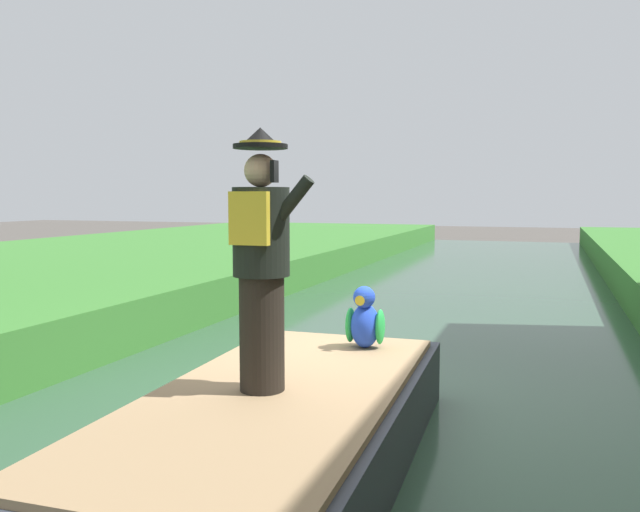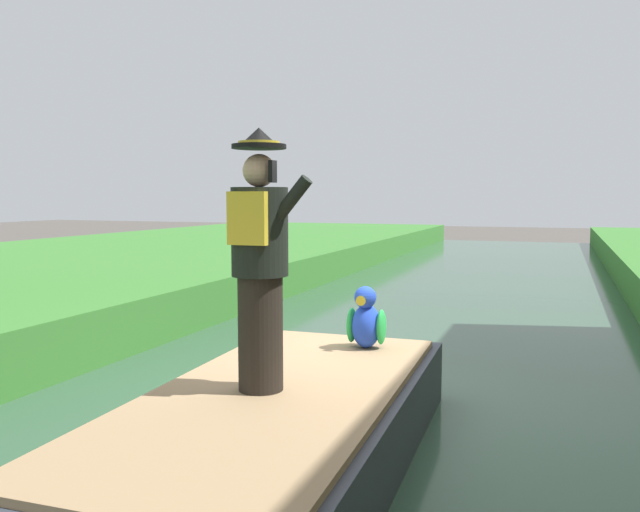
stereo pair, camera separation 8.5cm
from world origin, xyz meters
name	(u,v)px [view 2 (the right image)]	position (x,y,z in m)	size (l,w,h in m)	color
ground_plane	(343,417)	(0.00, 0.00, 0.00)	(80.00, 80.00, 0.00)	#4C4742
canal_water	(343,412)	(0.00, 0.00, 0.05)	(6.17, 48.00, 0.10)	#33513D
boat	(275,432)	(0.00, -1.56, 0.40)	(1.94, 4.26, 0.61)	#333842
person_pirate	(260,261)	(-0.09, -1.59, 1.64)	(0.61, 0.42, 1.85)	black
parrot_plush	(366,321)	(0.25, -0.09, 0.95)	(0.36, 0.34, 0.57)	blue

